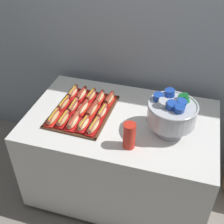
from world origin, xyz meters
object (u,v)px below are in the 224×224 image
object	(u,v)px
hot_dog_14	(109,99)
hot_dog_1	(63,120)
hot_dog_8	(92,110)
hot_dog_13	(100,98)
hot_dog_6	(73,106)
hot_dog_7	(82,108)
hot_dog_5	(64,104)
donut	(188,107)
hot_dog_11	(82,94)
hot_dog_2	(73,122)
punch_bowl	(172,112)
hot_dog_9	(102,112)
hot_dog_4	(94,126)
cup_stack	(129,136)
hot_dog_0	(53,117)
serving_tray	(83,111)
hot_dog_12	(91,96)
buffet_table	(120,153)
hot_dog_10	(73,92)
hot_dog_3	(83,124)

from	to	relation	value
hot_dog_14	hot_dog_1	bearing A→B (deg)	-125.97
hot_dog_8	hot_dog_13	world-z (taller)	hot_dog_8
hot_dog_6	hot_dog_7	bearing A→B (deg)	-1.69
hot_dog_5	hot_dog_6	xyz separation A→B (m)	(0.07, -0.00, -0.00)
hot_dog_8	hot_dog_13	xyz separation A→B (m)	(0.00, 0.16, -0.00)
hot_dog_6	donut	size ratio (longest dim) A/B	1.16
hot_dog_11	donut	distance (m)	0.81
hot_dog_2	hot_dog_11	xyz separation A→B (m)	(-0.07, 0.33, -0.00)
hot_dog_14	punch_bowl	distance (m)	0.53
hot_dog_5	hot_dog_9	xyz separation A→B (m)	(0.30, -0.01, -0.00)
hot_dog_4	cup_stack	size ratio (longest dim) A/B	1.00
hot_dog_0	punch_bowl	size ratio (longest dim) A/B	0.56
hot_dog_1	hot_dog_8	world-z (taller)	hot_dog_8
punch_bowl	hot_dog_2	bearing A→B (deg)	-168.93
hot_dog_8	hot_dog_1	bearing A→B (deg)	-133.96
hot_dog_0	serving_tray	bearing A→B (deg)	46.04
serving_tray	hot_dog_12	world-z (taller)	hot_dog_12
buffet_table	hot_dog_10	xyz separation A→B (m)	(-0.43, 0.16, 0.39)
hot_dog_6	hot_dog_11	distance (m)	0.17
hot_dog_4	hot_dog_7	size ratio (longest dim) A/B	1.00
hot_dog_13	donut	bearing A→B (deg)	7.87
serving_tray	hot_dog_11	size ratio (longest dim) A/B	2.92
hot_dog_2	hot_dog_4	bearing A→B (deg)	-1.69
buffet_table	hot_dog_6	bearing A→B (deg)	-178.97
hot_dog_5	hot_dog_6	bearing A→B (deg)	-1.69
hot_dog_12	hot_dog_14	size ratio (longest dim) A/B	0.98
hot_dog_0	hot_dog_13	xyz separation A→B (m)	(0.23, 0.32, -0.00)
hot_dog_7	hot_dog_14	bearing A→B (deg)	46.04
buffet_table	hot_dog_2	xyz separation A→B (m)	(-0.29, -0.17, 0.39)
hot_dog_9	cup_stack	distance (m)	0.36
hot_dog_7	hot_dog_14	xyz separation A→B (m)	(0.15, 0.16, 0.00)
hot_dog_3	hot_dog_9	distance (m)	0.18
hot_dog_3	hot_dog_4	distance (m)	0.08
hot_dog_4	hot_dog_13	size ratio (longest dim) A/B	1.11
buffet_table	hot_dog_14	distance (m)	0.44
serving_tray	hot_dog_5	world-z (taller)	hot_dog_5
hot_dog_9	hot_dog_14	distance (m)	0.17
hot_dog_1	hot_dog_12	world-z (taller)	hot_dog_12
buffet_table	hot_dog_8	size ratio (longest dim) A/B	7.39
hot_dog_10	hot_dog_7	bearing A→B (deg)	-49.41
hot_dog_0	hot_dog_4	xyz separation A→B (m)	(0.30, -0.01, -0.00)
hot_dog_4	hot_dog_11	distance (m)	0.40
hot_dog_4	cup_stack	world-z (taller)	cup_stack
hot_dog_4	hot_dog_14	size ratio (longest dim) A/B	1.12
hot_dog_0	hot_dog_14	world-z (taller)	hot_dog_14
cup_stack	hot_dog_7	bearing A→B (deg)	148.36
hot_dog_3	hot_dog_13	distance (m)	0.33
hot_dog_1	hot_dog_10	distance (m)	0.34
hot_dog_9	cup_stack	xyz separation A→B (m)	(0.26, -0.25, 0.06)
hot_dog_13	hot_dog_14	bearing A→B (deg)	-1.69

